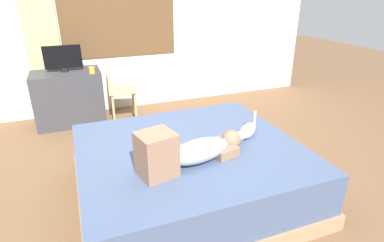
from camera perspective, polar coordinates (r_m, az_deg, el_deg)
ground_plane at (r=3.04m, az=-3.06°, el=-13.28°), size 16.00×16.00×0.00m
back_wall_with_window at (r=4.98m, az=-13.34°, el=18.52°), size 6.40×0.14×2.90m
bed at (r=2.92m, az=-0.42°, el=-9.07°), size 1.96×1.78×0.50m
person_lying at (r=2.48m, az=-0.60°, el=-5.41°), size 0.94×0.44×0.34m
cat at (r=2.96m, az=9.84°, el=-1.81°), size 0.31×0.25×0.21m
desk at (r=4.74m, az=-21.27°, el=3.95°), size 0.90×0.56×0.74m
tv_monitor at (r=4.60m, az=-22.26°, el=10.44°), size 0.48×0.10×0.35m
cup at (r=4.42m, az=-17.60°, el=8.75°), size 0.08×0.08×0.09m
chair_by_desk at (r=4.57m, az=-13.38°, el=6.07°), size 0.41×0.41×0.86m
curtain_left at (r=4.84m, az=-25.55°, el=13.63°), size 0.44×0.06×2.36m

